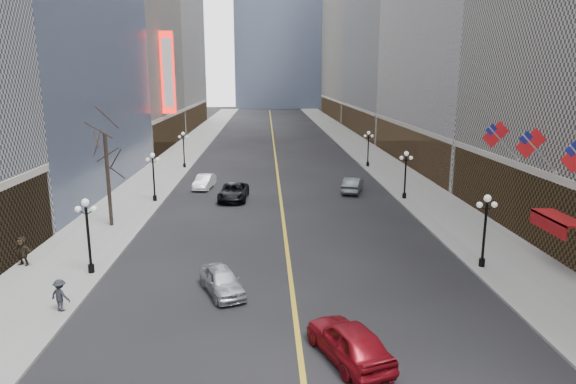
{
  "coord_description": "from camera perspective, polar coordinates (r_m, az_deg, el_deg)",
  "views": [
    {
      "loc": [
        -1.36,
        0.86,
        11.56
      ],
      "look_at": [
        -0.46,
        21.84,
        6.8
      ],
      "focal_mm": 32.0,
      "sensor_mm": 36.0,
      "label": 1
    }
  ],
  "objects": [
    {
      "name": "streetlamp_east_2",
      "position": [
        49.7,
        12.94,
        2.42
      ],
      "size": [
        1.26,
        0.44,
        4.52
      ],
      "color": "black",
      "rests_on": "sidewalk_east"
    },
    {
      "name": "tree_west_far",
      "position": [
        41.32,
        -19.6,
        4.64
      ],
      "size": [
        3.6,
        3.6,
        7.92
      ],
      "color": "#2D231C",
      "rests_on": "sidewalk_west"
    },
    {
      "name": "theatre_marquee",
      "position": [
        80.46,
        -13.2,
        12.76
      ],
      "size": [
        2.0,
        0.55,
        12.0
      ],
      "color": "red",
      "rests_on": "ground"
    },
    {
      "name": "awning_c",
      "position": [
        35.01,
        27.58,
        -2.73
      ],
      "size": [
        1.4,
        4.0,
        0.93
      ],
      "color": "maroon",
      "rests_on": "ground"
    },
    {
      "name": "flag_4",
      "position": [
        35.58,
        25.59,
        4.63
      ],
      "size": [
        2.87,
        0.12,
        2.87
      ],
      "color": "#B2B2B7",
      "rests_on": "ground"
    },
    {
      "name": "bldg_east_c",
      "position": [
        110.4,
        14.8,
        18.94
      ],
      "size": [
        26.6,
        40.6,
        48.8
      ],
      "color": "#939396",
      "rests_on": "ground"
    },
    {
      "name": "streetlamp_east_1",
      "position": [
        33.12,
        21.08,
        -3.25
      ],
      "size": [
        1.26,
        0.44,
        4.52
      ],
      "color": "black",
      "rests_on": "sidewalk_east"
    },
    {
      "name": "car_sb_mid",
      "position": [
        22.25,
        6.8,
        -16.1
      ],
      "size": [
        3.6,
        5.35,
        1.69
      ],
      "primitive_type": "imported",
      "rotation": [
        0.0,
        0.0,
        3.5
      ],
      "color": "maroon",
      "rests_on": "ground"
    },
    {
      "name": "sidewalk_east",
      "position": [
        71.75,
        9.94,
        3.37
      ],
      "size": [
        6.0,
        230.0,
        0.15
      ],
      "primitive_type": "cube",
      "color": "gray",
      "rests_on": "ground"
    },
    {
      "name": "streetlamp_east_3",
      "position": [
        67.01,
        8.91,
        5.2
      ],
      "size": [
        1.26,
        0.44,
        4.52
      ],
      "color": "black",
      "rests_on": "sidewalk_east"
    },
    {
      "name": "streetlamp_west_3",
      "position": [
        66.53,
        -11.52,
        5.04
      ],
      "size": [
        1.26,
        0.44,
        4.52
      ],
      "color": "black",
      "rests_on": "sidewalk_west"
    },
    {
      "name": "lane_line",
      "position": [
        79.99,
        -1.48,
        4.47
      ],
      "size": [
        0.25,
        200.0,
        0.02
      ],
      "primitive_type": "cube",
      "color": "gold",
      "rests_on": "ground"
    },
    {
      "name": "bldg_east_d",
      "position": [
        152.67,
        9.97,
        19.98
      ],
      "size": [
        26.6,
        46.6,
        62.8
      ],
      "color": "#9C9581",
      "rests_on": "ground"
    },
    {
      "name": "car_nb_near",
      "position": [
        28.42,
        -7.33,
        -9.76
      ],
      "size": [
        3.14,
        4.54,
        1.44
      ],
      "primitive_type": "imported",
      "rotation": [
        0.0,
        0.0,
        0.38
      ],
      "color": "#B5B8BE",
      "rests_on": "ground"
    },
    {
      "name": "streetlamp_west_1",
      "position": [
        32.14,
        -21.37,
        -3.76
      ],
      "size": [
        1.26,
        0.44,
        4.52
      ],
      "color": "black",
      "rests_on": "sidewalk_west"
    },
    {
      "name": "ped_west_far",
      "position": [
        35.65,
        -27.44,
        -5.83
      ],
      "size": [
        1.76,
        1.03,
        1.83
      ],
      "primitive_type": "imported",
      "rotation": [
        0.0,
        0.0,
        -0.34
      ],
      "color": "#2C2418",
      "rests_on": "sidewalk_west"
    },
    {
      "name": "sidewalk_west",
      "position": [
        71.21,
        -12.68,
        3.18
      ],
      "size": [
        6.0,
        230.0,
        0.15
      ],
      "primitive_type": "cube",
      "color": "gray",
      "rests_on": "ground"
    },
    {
      "name": "car_nb_mid",
      "position": [
        54.47,
        -9.27,
        1.14
      ],
      "size": [
        2.14,
        4.59,
        1.46
      ],
      "primitive_type": "imported",
      "rotation": [
        0.0,
        0.0,
        -0.14
      ],
      "color": "white",
      "rests_on": "ground"
    },
    {
      "name": "car_nb_far",
      "position": [
        49.06,
        -6.07,
        0.01
      ],
      "size": [
        2.88,
        5.72,
        1.55
      ],
      "primitive_type": "imported",
      "rotation": [
        0.0,
        0.0,
        -0.06
      ],
      "color": "black",
      "rests_on": "ground"
    },
    {
      "name": "streetlamp_west_2",
      "position": [
        49.05,
        -14.73,
        2.19
      ],
      "size": [
        1.26,
        0.44,
        4.52
      ],
      "color": "black",
      "rests_on": "sidewalk_west"
    },
    {
      "name": "car_sb_far",
      "position": [
        52.37,
        7.19,
        0.8
      ],
      "size": [
        2.96,
        5.01,
        1.56
      ],
      "primitive_type": "imported",
      "rotation": [
        0.0,
        0.0,
        2.85
      ],
      "color": "#494E50",
      "rests_on": "ground"
    },
    {
      "name": "flag_5",
      "position": [
        40.03,
        22.28,
        5.7
      ],
      "size": [
        2.87,
        0.12,
        2.87
      ],
      "color": "#B2B2B7",
      "rests_on": "ground"
    },
    {
      "name": "ped_west_walk",
      "position": [
        28.18,
        -23.99,
        -10.45
      ],
      "size": [
        1.16,
        0.8,
        1.65
      ],
      "primitive_type": "imported",
      "rotation": [
        0.0,
        0.0,
        2.77
      ],
      "color": "#22242B",
      "rests_on": "sidewalk_west"
    }
  ]
}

